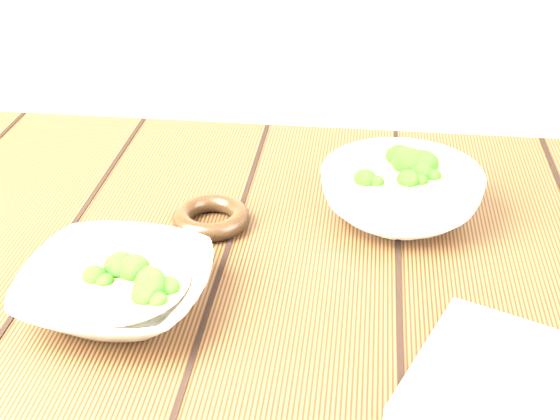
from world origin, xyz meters
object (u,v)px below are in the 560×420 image
Objects in this scene: soup_bowl_back at (401,192)px; napkin at (541,395)px; table at (242,350)px; soup_bowl_front at (116,288)px; trivet at (211,217)px.

soup_bowl_back is 1.06× the size of napkin.
soup_bowl_front is (-0.11, -0.09, 0.15)m from table.
soup_bowl_back is at bearing 37.21° from soup_bowl_front.
trivet is at bearing 119.04° from table.
soup_bowl_front is 0.19m from trivet.
napkin is at bearing -68.48° from soup_bowl_back.
table is 4.98× the size of soup_bowl_back.
soup_bowl_back reaches higher than soup_bowl_front.
soup_bowl_back is (0.18, 0.14, 0.15)m from table.
table is 0.28m from soup_bowl_back.
table is 0.20m from soup_bowl_front.
soup_bowl_back reaches higher than napkin.
table is at bearing -142.47° from soup_bowl_back.
soup_bowl_front is at bearing -110.40° from trivet.
soup_bowl_front is at bearing -143.30° from table.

